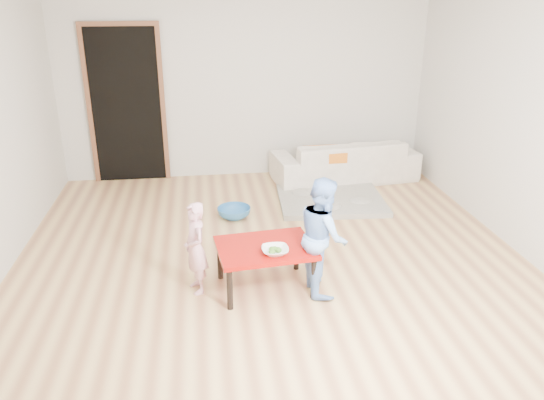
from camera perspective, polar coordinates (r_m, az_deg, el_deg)
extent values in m
cube|color=#A36D46|center=(5.41, -0.29, -5.63)|extent=(5.00, 5.00, 0.01)
cube|color=beige|center=(7.38, -2.89, 12.49)|extent=(5.00, 0.02, 2.60)
cube|color=beige|center=(5.81, 25.19, 7.93)|extent=(0.02, 5.00, 2.60)
imported|color=white|center=(7.41, 7.82, 4.30)|extent=(2.04, 1.00, 0.57)
cube|color=orange|center=(7.10, 5.68, 4.93)|extent=(0.51, 0.46, 0.13)
imported|color=white|center=(4.47, 0.34, -5.48)|extent=(0.23, 0.23, 0.06)
imported|color=#D3607A|center=(4.62, -8.23, -5.15)|extent=(0.28, 0.35, 0.83)
imported|color=#6AA5F7|center=(4.57, 5.51, -3.82)|extent=(0.41, 0.52, 1.04)
imported|color=#2A67A1|center=(6.19, -4.10, -1.35)|extent=(0.39, 0.39, 0.12)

